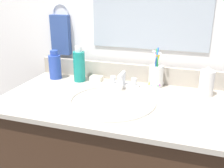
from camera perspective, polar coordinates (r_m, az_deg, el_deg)
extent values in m
cube|color=#B2A899|center=(1.17, -0.09, -3.67)|extent=(0.99, 0.56, 0.02)
cube|color=#B2A899|center=(1.39, 3.35, 2.64)|extent=(0.99, 0.02, 0.09)
cube|color=white|center=(1.54, 3.75, -5.69)|extent=(2.09, 0.04, 1.30)
torus|color=silver|center=(1.52, -11.15, 15.09)|extent=(0.10, 0.01, 0.10)
cube|color=#334C8C|center=(1.52, -11.18, 10.52)|extent=(0.11, 0.04, 0.22)
torus|color=white|center=(1.14, -0.26, -3.62)|extent=(0.39, 0.39, 0.02)
ellipsoid|color=white|center=(1.16, -0.25, -5.65)|extent=(0.34, 0.34, 0.11)
cylinder|color=#B2B5BA|center=(1.17, -0.25, -7.20)|extent=(0.04, 0.04, 0.01)
cube|color=silver|center=(1.31, 2.47, -0.25)|extent=(0.16, 0.05, 0.01)
cylinder|color=silver|center=(1.30, 2.49, 1.24)|extent=(0.02, 0.02, 0.06)
cylinder|color=silver|center=(1.26, 2.08, 2.05)|extent=(0.02, 0.09, 0.02)
cylinder|color=silver|center=(1.32, 0.19, 0.98)|extent=(0.03, 0.03, 0.04)
cylinder|color=silver|center=(1.29, 4.83, 0.49)|extent=(0.03, 0.03, 0.04)
cylinder|color=teal|center=(1.38, -7.20, 3.82)|extent=(0.06, 0.06, 0.16)
cylinder|color=white|center=(1.36, -7.37, 7.61)|extent=(0.04, 0.04, 0.03)
cylinder|color=#2D4CB2|center=(1.45, -12.38, 3.67)|extent=(0.06, 0.06, 0.13)
cylinder|color=#2D4CB2|center=(1.43, -12.61, 6.68)|extent=(0.04, 0.04, 0.03)
cylinder|color=white|center=(1.26, 20.00, 0.13)|extent=(0.07, 0.07, 0.12)
cone|color=white|center=(1.24, 20.37, 3.18)|extent=(0.04, 0.04, 0.02)
cylinder|color=gold|center=(1.52, -12.67, 3.24)|extent=(0.04, 0.04, 0.07)
cylinder|color=black|center=(1.51, -12.79, 4.76)|extent=(0.02, 0.02, 0.01)
cylinder|color=white|center=(1.32, 9.60, 1.68)|extent=(0.07, 0.07, 0.11)
cylinder|color=#B23FBF|center=(1.29, 10.02, 3.23)|extent=(0.04, 0.04, 0.16)
cube|color=white|center=(1.26, 10.80, 5.92)|extent=(0.01, 0.02, 0.01)
cylinder|color=orange|center=(1.31, 10.05, 3.19)|extent=(0.03, 0.04, 0.15)
cube|color=white|center=(1.31, 10.71, 5.99)|extent=(0.01, 0.02, 0.01)
cylinder|color=white|center=(1.31, 10.24, 3.25)|extent=(0.06, 0.02, 0.16)
cube|color=white|center=(1.29, 11.52, 5.91)|extent=(0.01, 0.02, 0.01)
cylinder|color=yellow|center=(1.30, 9.21, 3.05)|extent=(0.05, 0.04, 0.15)
cube|color=white|center=(1.27, 8.40, 5.51)|extent=(0.01, 0.02, 0.01)
cylinder|color=blue|center=(1.29, 9.44, 3.72)|extent=(0.02, 0.05, 0.19)
cube|color=white|center=(1.25, 9.17, 7.06)|extent=(0.01, 0.02, 0.01)
cylinder|color=green|center=(1.29, 9.92, 3.55)|extent=(0.03, 0.04, 0.18)
cube|color=white|center=(1.25, 10.48, 6.66)|extent=(0.01, 0.02, 0.01)
cube|color=white|center=(1.40, -3.46, 1.27)|extent=(0.06, 0.04, 0.02)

